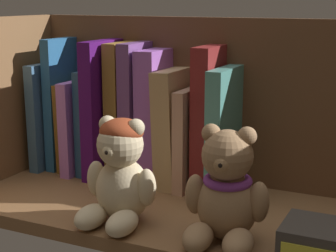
{
  "coord_description": "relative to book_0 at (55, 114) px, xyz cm",
  "views": [
    {
      "loc": [
        29.79,
        -70.64,
        32.58
      ],
      "look_at": [
        -3.95,
        0.0,
        14.33
      ],
      "focal_mm": 58.94,
      "sensor_mm": 36.0,
      "label": 1
    }
  ],
  "objects": [
    {
      "name": "shelf_board",
      "position": [
        32.43,
        -10.77,
        -10.57
      ],
      "size": [
        69.76,
        27.99,
        2.0
      ],
      "primitive_type": "cube",
      "color": "brown",
      "rests_on": "ground"
    },
    {
      "name": "shelf_back_panel",
      "position": [
        32.43,
        3.83,
        3.18
      ],
      "size": [
        72.16,
        1.2,
        29.51
      ],
      "primitive_type": "cube",
      "color": "brown",
      "rests_on": "ground"
    },
    {
      "name": "shelf_side_panel_left",
      "position": [
        -3.25,
        -10.77,
        3.18
      ],
      "size": [
        1.6,
        30.39,
        29.51
      ],
      "primitive_type": "cube",
      "color": "brown",
      "rests_on": "ground"
    },
    {
      "name": "book_0",
      "position": [
        0.0,
        0.0,
        0.0
      ],
      "size": [
        2.05,
        14.03,
        19.16
      ],
      "primitive_type": "cube",
      "rotation": [
        0.0,
        -0.01,
        0.0
      ],
      "color": "#3C6488",
      "rests_on": "shelf_board"
    },
    {
      "name": "book_1",
      "position": [
        2.34,
        0.0,
        2.22
      ],
      "size": [
        1.83,
        10.53,
        23.59
      ],
      "primitive_type": "cube",
      "color": "#23598B",
      "rests_on": "shelf_board"
    },
    {
      "name": "book_2",
      "position": [
        4.58,
        0.0,
        -1.68
      ],
      "size": [
        2.03,
        10.76,
        15.83
      ],
      "primitive_type": "cube",
      "rotation": [
        0.0,
        -0.02,
        0.0
      ],
      "color": "brown",
      "rests_on": "shelf_board"
    },
    {
      "name": "book_3",
      "position": [
        6.87,
        0.0,
        -1.33
      ],
      "size": [
        2.1,
        14.49,
        16.51
      ],
      "primitive_type": "cube",
      "rotation": [
        0.0,
        -0.01,
        0.0
      ],
      "color": "#AE6DCD",
      "rests_on": "shelf_board"
    },
    {
      "name": "book_4",
      "position": [
        9.25,
        0.0,
        -0.37
      ],
      "size": [
        1.86,
        11.92,
        18.42
      ],
      "primitive_type": "cube",
      "color": "navy",
      "rests_on": "shelf_board"
    },
    {
      "name": "book_5",
      "position": [
        11.88,
        0.0,
        2.24
      ],
      "size": [
        2.45,
        14.98,
        23.62
      ],
      "primitive_type": "cube",
      "color": "#430D5C",
      "rests_on": "shelf_board"
    },
    {
      "name": "book_6",
      "position": [
        14.82,
        0.0,
        2.06
      ],
      "size": [
        2.48,
        9.59,
        23.27
      ],
      "primitive_type": "cube",
      "color": "olive",
      "rests_on": "shelf_board"
    },
    {
      "name": "book_7",
      "position": [
        17.71,
        0.0,
        2.11
      ],
      "size": [
        2.34,
        10.37,
        23.37
      ],
      "primitive_type": "cube",
      "color": "#6D4381",
      "rests_on": "shelf_board"
    },
    {
      "name": "book_8",
      "position": [
        21.09,
        0.0,
        1.58
      ],
      "size": [
        3.6,
        9.5,
        22.32
      ],
      "primitive_type": "cube",
      "rotation": [
        0.0,
        -0.01,
        0.0
      ],
      "color": "#9D5ABD",
      "rests_on": "shelf_board"
    },
    {
      "name": "book_9",
      "position": [
        24.97,
        0.0,
        0.06
      ],
      "size": [
        4.09,
        12.34,
        19.39
      ],
      "primitive_type": "cube",
      "rotation": [
        0.0,
        -0.04,
        0.0
      ],
      "color": "tan",
      "rests_on": "shelf_board"
    },
    {
      "name": "book_10",
      "position": [
        28.03,
        0.0,
        -1.36
      ],
      "size": [
        1.85,
        13.18,
        16.44
      ],
      "primitive_type": "cube",
      "color": "tan",
      "rests_on": "shelf_board"
    },
    {
      "name": "book_11",
      "position": [
        30.89,
        0.0,
        2.06
      ],
      "size": [
        2.92,
        10.14,
        23.26
      ],
      "primitive_type": "cube",
      "color": "maroon",
      "rests_on": "shelf_board"
    },
    {
      "name": "book_12",
      "position": [
        34.05,
        0.0,
        0.5
      ],
      "size": [
        2.45,
        14.82,
        20.15
      ],
      "primitive_type": "cube",
      "color": "teal",
      "rests_on": "shelf_board"
    },
    {
      "name": "teddy_bear_larger",
      "position": [
        25.2,
        -19.25,
        -2.52
      ],
      "size": [
        10.8,
        10.93,
        14.87
      ],
      "color": "beige",
      "rests_on": "shelf_board"
    },
    {
      "name": "teddy_bear_smaller",
      "position": [
        40.47,
        -18.85,
        -3.1
      ],
      "size": [
        11.16,
        11.42,
        15.17
      ],
      "color": "#93704C",
      "rests_on": "shelf_board"
    },
    {
      "name": "small_product_box",
      "position": [
        52.8,
        -19.98,
        -7.15
      ],
      "size": [
        9.11,
        7.87,
        4.84
      ],
      "color": "#38332D",
      "rests_on": "shelf_board"
    }
  ]
}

